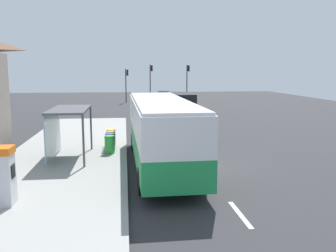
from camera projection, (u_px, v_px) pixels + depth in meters
The scene contains 23 objects.
ground_plane at pixel (165, 124), 31.22m from camera, with size 56.00×92.00×0.04m, color #2D2D30.
sidewalk_platform at pixel (66, 158), 18.68m from camera, with size 6.20×30.00×0.18m, color #999993.
lane_stripe_seg_0 at pixel (240, 214), 11.61m from camera, with size 0.16×2.20×0.01m, color silver.
lane_stripe_seg_1 at pixel (206, 171), 16.52m from camera, with size 0.16×2.20×0.01m, color silver.
lane_stripe_seg_2 at pixel (187, 148), 21.43m from camera, with size 0.16×2.20×0.01m, color silver.
lane_stripe_seg_3 at pixel (176, 134), 26.34m from camera, with size 0.16×2.20×0.01m, color silver.
lane_stripe_seg_4 at pixel (168, 124), 31.24m from camera, with size 0.16×2.20×0.01m, color silver.
lane_stripe_seg_5 at pixel (162, 116), 36.15m from camera, with size 0.16×2.20×0.01m, color silver.
lane_stripe_seg_6 at pixel (157, 111), 41.06m from camera, with size 0.16×2.20×0.01m, color silver.
lane_stripe_seg_7 at pixel (154, 107), 45.97m from camera, with size 0.16×2.20×0.01m, color silver.
bus at pixel (160, 129), 17.09m from camera, with size 2.67×11.05×3.21m.
white_van at pixel (181, 103), 36.22m from camera, with size 2.22×5.28×2.30m.
sedan_near at pixel (164, 96), 53.40m from camera, with size 1.85×4.41×1.52m.
sedan_far at pixel (170, 100), 46.00m from camera, with size 1.96×4.46×1.52m.
ticket_machine at pixel (4, 175), 11.85m from camera, with size 0.66×0.76×1.94m.
recycling_bin_green at pixel (110, 144), 19.33m from camera, with size 0.52×0.52×0.95m, color green.
recycling_bin_blue at pixel (110, 142), 20.01m from camera, with size 0.52×0.52×0.95m, color blue.
recycling_bin_orange at pixel (111, 139), 20.70m from camera, with size 0.52×0.52×0.95m, color orange.
recycling_bin_yellow at pixel (111, 137), 21.39m from camera, with size 0.52×0.52×0.95m, color yellow.
traffic_light_near_side at pixel (188, 78), 51.39m from camera, with size 0.49×0.28×5.30m.
traffic_light_far_side at pixel (127, 80), 51.24m from camera, with size 0.49×0.28×4.71m.
traffic_light_median at pixel (151, 77), 52.37m from camera, with size 0.49×0.28×5.33m.
bus_shelter at pixel (63, 120), 18.10m from camera, with size 1.80×4.00×2.50m.
Camera 1 is at (-3.33, -16.70, 4.57)m, focal length 38.89 mm.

